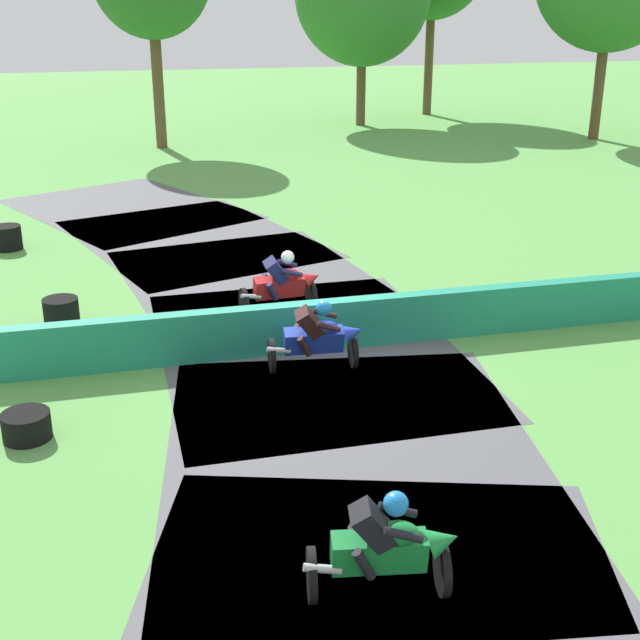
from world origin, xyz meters
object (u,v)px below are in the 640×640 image
(motorcycle_lead_green, at_px, (386,547))
(motorcycle_trailing_red, at_px, (283,283))
(tire_stack_mid_b, at_px, (61,314))
(tire_stack_far, at_px, (7,238))
(tire_stack_mid_a, at_px, (27,426))
(motorcycle_chase_blue, at_px, (318,337))

(motorcycle_lead_green, height_order, motorcycle_trailing_red, motorcycle_lead_green)
(tire_stack_mid_b, height_order, tire_stack_far, same)
(motorcycle_lead_green, relative_size, tire_stack_mid_a, 2.44)
(motorcycle_trailing_red, relative_size, tire_stack_mid_a, 2.40)
(motorcycle_lead_green, xyz_separation_m, tire_stack_mid_b, (-3.71, 8.93, -0.36))
(tire_stack_mid_a, bearing_deg, motorcycle_lead_green, -48.62)
(motorcycle_trailing_red, distance_m, tire_stack_mid_a, 6.21)
(tire_stack_mid_b, xyz_separation_m, tire_stack_far, (-1.58, 5.91, -0.00))
(motorcycle_trailing_red, xyz_separation_m, tire_stack_mid_a, (-4.57, -4.18, -0.44))
(motorcycle_chase_blue, distance_m, tire_stack_mid_a, 4.83)
(tire_stack_mid_a, height_order, tire_stack_far, tire_stack_far)
(tire_stack_mid_a, distance_m, tire_stack_far, 10.37)
(motorcycle_lead_green, height_order, motorcycle_chase_blue, motorcycle_lead_green)
(motorcycle_lead_green, bearing_deg, tire_stack_mid_b, 112.56)
(motorcycle_trailing_red, relative_size, tire_stack_far, 2.37)
(motorcycle_lead_green, relative_size, tire_stack_mid_b, 2.54)
(tire_stack_mid_a, bearing_deg, tire_stack_mid_b, 86.15)
(tire_stack_far, bearing_deg, tire_stack_mid_b, -75.04)
(motorcycle_chase_blue, bearing_deg, motorcycle_lead_green, -96.09)
(motorcycle_lead_green, distance_m, motorcycle_trailing_red, 8.75)
(motorcycle_lead_green, bearing_deg, motorcycle_chase_blue, 83.91)
(motorcycle_chase_blue, height_order, motorcycle_trailing_red, motorcycle_trailing_red)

